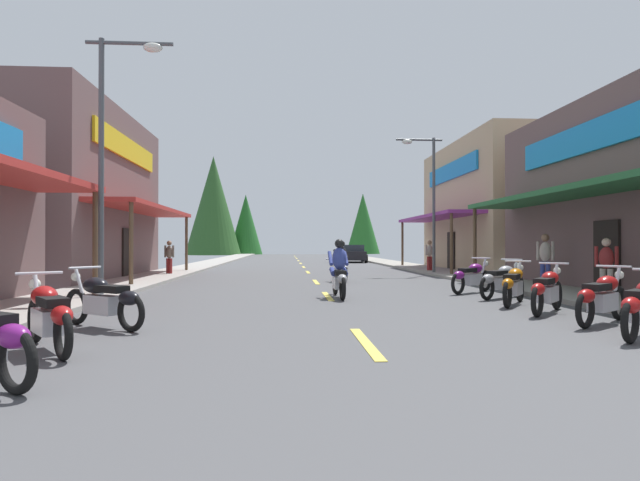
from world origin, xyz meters
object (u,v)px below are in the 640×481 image
Objects in this scene: streetlamp_left at (114,131)px; motorcycle_parked_left_2 at (104,299)px; motorcycle_parked_right_3 at (547,290)px; pedestrian_by_shop at (430,254)px; rider_cruising_lead at (339,273)px; rider_cruising_trailing at (342,265)px; motorcycle_parked_left_1 at (48,315)px; pedestrian_waiting at (606,264)px; motorcycle_parked_right_6 at (472,276)px; motorcycle_parked_right_5 at (502,280)px; parked_car_curbside at (353,254)px; motorcycle_parked_right_4 at (514,284)px; pedestrian_strolling at (169,256)px; streetlamp_right at (427,186)px; motorcycle_parked_right_2 at (602,297)px; pedestrian_browsing at (545,257)px.

streetlamp_left is 3.77× the size of motorcycle_parked_left_2.
motorcycle_parked_right_3 is 1.01× the size of pedestrian_by_shop.
rider_cruising_trailing is at bearing -8.57° from rider_cruising_lead.
pedestrian_by_shop is at bearing -27.93° from rider_cruising_lead.
pedestrian_waiting reaches higher than motorcycle_parked_left_1.
streetlamp_left is at bearing 148.07° from motorcycle_parked_right_6.
pedestrian_waiting is at bearing -47.40° from motorcycle_parked_right_5.
motorcycle_parked_right_4 is at bearing -176.84° from parked_car_curbside.
motorcycle_parked_right_5 is 12.41m from pedestrian_by_shop.
pedestrian_strolling is at bearing 151.70° from parked_car_curbside.
motorcycle_parked_right_5 is (0.30, 2.92, 0.00)m from motorcycle_parked_right_3.
pedestrian_by_shop reaches higher than parked_car_curbside.
motorcycle_parked_right_3 is (9.79, -3.24, -3.85)m from streetlamp_left.
streetlamp_left is at bearing 113.75° from motorcycle_parked_right_3.
streetlamp_left is at bearing -137.01° from streetlamp_right.
rider_cruising_lead is at bearing 132.12° from pedestrian_waiting.
pedestrian_browsing reaches higher than motorcycle_parked_right_2.
motorcycle_parked_right_3 is 0.38× the size of parked_car_curbside.
rider_cruising_trailing is (-3.29, 4.85, 0.17)m from motorcycle_parked_right_6.
parked_car_curbside is at bearing 53.82° from motorcycle_parked_right_2.
pedestrian_strolling is (-7.39, 3.97, 0.26)m from rider_cruising_trailing.
pedestrian_strolling is at bearing 57.95° from rider_cruising_trailing.
motorcycle_parked_left_1 is 13.54m from rider_cruising_trailing.
parked_car_curbside reaches higher than motorcycle_parked_right_4.
streetlamp_left is at bearing 118.34° from motorcycle_parked_right_2.
rider_cruising_lead is 7.01m from pedestrian_browsing.
streetlamp_left is 7.58m from motorcycle_parked_left_1.
pedestrian_by_shop is at bearing 34.95° from motorcycle_parked_right_3.
rider_cruising_lead is at bearing 124.33° from pedestrian_by_shop.
motorcycle_parked_left_1 is at bearing 143.53° from rider_cruising_lead.
streetlamp_right reaches higher than motorcycle_parked_right_3.
motorcycle_parked_right_6 is 11.48m from motorcycle_parked_left_1.
pedestrian_browsing reaches higher than pedestrian_by_shop.
pedestrian_strolling is (-6.66, 9.87, 0.26)m from rider_cruising_lead.
motorcycle_parked_right_5 is (10.09, -0.32, -3.85)m from streetlamp_left.
pedestrian_browsing is at bearing -127.19° from rider_cruising_trailing.
pedestrian_waiting is at bearing 83.22° from pedestrian_strolling.
streetlamp_right is 8.96m from pedestrian_browsing.
motorcycle_parked_left_2 is at bearing 134.51° from rider_cruising_lead.
streetlamp_right reaches higher than pedestrian_by_shop.
motorcycle_parked_right_4 and motorcycle_parked_left_2 have the same top height.
motorcycle_parked_right_3 is 15.34m from pedestrian_by_shop.
streetlamp_left is 4.23× the size of pedestrian_waiting.
streetlamp_right reaches higher than motorcycle_parked_left_2.
pedestrian_by_shop reaches higher than rider_cruising_trailing.
motorcycle_parked_right_5 is 3.49m from pedestrian_browsing.
streetlamp_right is 17.41m from parked_car_curbside.
pedestrian_strolling is at bearing 89.87° from motorcycle_parked_right_2.
rider_cruising_trailing is at bearing -80.14° from motorcycle_parked_left_2.
motorcycle_parked_left_2 is 13.06m from pedestrian_browsing.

